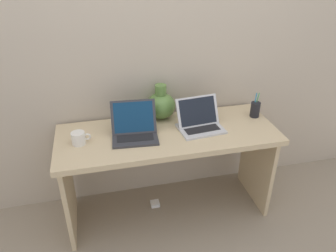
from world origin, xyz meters
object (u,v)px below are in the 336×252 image
coffee_mug (79,138)px  pen_cup (255,109)px  power_brick (155,204)px  laptop_left (134,128)px  green_vase (161,105)px  laptop_right (199,121)px

coffee_mug → pen_cup: bearing=4.1°
pen_cup → power_brick: size_ratio=2.71×
laptop_left → power_brick: bearing=21.0°
pen_cup → power_brick: (-0.78, -0.01, -0.76)m
laptop_left → green_vase: 0.32m
laptop_left → coffee_mug: 0.37m
laptop_right → power_brick: bearing=170.3°
coffee_mug → power_brick: 0.90m
laptop_right → power_brick: laptop_right is taller
green_vase → pen_cup: size_ratio=1.37×
green_vase → pen_cup: bearing=-12.2°
laptop_left → laptop_right: (0.46, -0.00, -0.00)m
pen_cup → power_brick: pen_cup is taller
green_vase → power_brick: green_vase is taller
laptop_left → power_brick: laptop_left is taller
laptop_right → power_brick: 0.83m
coffee_mug → green_vase: bearing=21.9°
power_brick → green_vase: bearing=60.4°
laptop_right → pen_cup: laptop_right is taller
laptop_left → power_brick: (0.14, 0.05, -0.76)m
power_brick → laptop_right: bearing=-9.7°
pen_cup → power_brick: bearing=-179.1°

